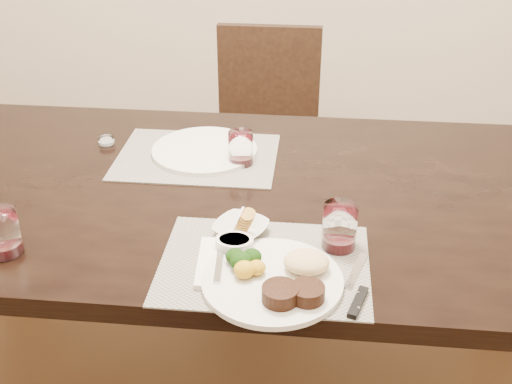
# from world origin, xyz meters

# --- Properties ---
(dining_table) EXTENTS (2.00, 1.00, 0.75)m
(dining_table) POSITION_xyz_m (0.00, 0.00, 0.67)
(dining_table) COLOR black
(dining_table) RESTS_ON ground
(chair_far) EXTENTS (0.42, 0.42, 0.90)m
(chair_far) POSITION_xyz_m (0.00, 0.93, 0.50)
(chair_far) COLOR black
(chair_far) RESTS_ON ground
(placemat_near) EXTENTS (0.46, 0.34, 0.00)m
(placemat_near) POSITION_xyz_m (0.11, -0.33, 0.75)
(placemat_near) COLOR gray
(placemat_near) RESTS_ON dining_table
(placemat_far) EXTENTS (0.46, 0.34, 0.00)m
(placemat_far) POSITION_xyz_m (-0.14, 0.17, 0.75)
(placemat_far) COLOR gray
(placemat_far) RESTS_ON dining_table
(dinner_plate) EXTENTS (0.30, 0.30, 0.05)m
(dinner_plate) POSITION_xyz_m (0.14, -0.40, 0.77)
(dinner_plate) COLOR silver
(dinner_plate) RESTS_ON placemat_near
(napkin_fork) EXTENTS (0.11, 0.19, 0.02)m
(napkin_fork) POSITION_xyz_m (0.01, -0.35, 0.76)
(napkin_fork) COLOR white
(napkin_fork) RESTS_ON placemat_near
(steak_knife) EXTENTS (0.06, 0.23, 0.01)m
(steak_knife) POSITION_xyz_m (0.31, -0.43, 0.76)
(steak_knife) COLOR silver
(steak_knife) RESTS_ON placemat_near
(cracker_bowl) EXTENTS (0.16, 0.16, 0.05)m
(cracker_bowl) POSITION_xyz_m (0.04, -0.22, 0.77)
(cracker_bowl) COLOR silver
(cracker_bowl) RESTS_ON placemat_near
(sauce_ramekin) EXTENTS (0.09, 0.13, 0.07)m
(sauce_ramekin) POSITION_xyz_m (0.03, -0.29, 0.77)
(sauce_ramekin) COLOR silver
(sauce_ramekin) RESTS_ON placemat_near
(wine_glass_near) EXTENTS (0.08, 0.08, 0.11)m
(wine_glass_near) POSITION_xyz_m (0.27, -0.25, 0.80)
(wine_glass_near) COLOR white
(wine_glass_near) RESTS_ON placemat_near
(far_plate) EXTENTS (0.31, 0.31, 0.01)m
(far_plate) POSITION_xyz_m (-0.12, 0.19, 0.76)
(far_plate) COLOR silver
(far_plate) RESTS_ON placemat_far
(wine_glass_far) EXTENTS (0.07, 0.07, 0.10)m
(wine_glass_far) POSITION_xyz_m (-0.00, 0.13, 0.80)
(wine_glass_far) COLOR white
(wine_glass_far) RESTS_ON placemat_far
(wine_glass_side) EXTENTS (0.08, 0.08, 0.11)m
(wine_glass_side) POSITION_xyz_m (-0.48, -0.35, 0.80)
(wine_glass_side) COLOR white
(wine_glass_side) RESTS_ON dining_table
(salt_cellar) EXTENTS (0.05, 0.05, 0.02)m
(salt_cellar) POSITION_xyz_m (-0.43, 0.22, 0.76)
(salt_cellar) COLOR white
(salt_cellar) RESTS_ON dining_table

